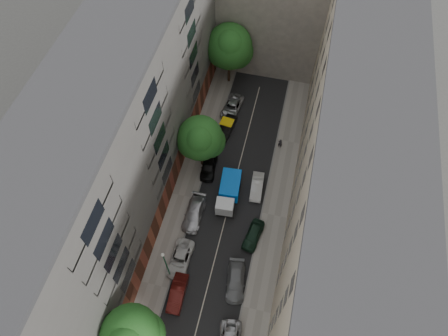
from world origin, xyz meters
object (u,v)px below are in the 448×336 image
(lamp_post, at_px, (166,263))
(car_left_2, at_px, (180,259))
(tarp_truck, at_px, (229,192))
(car_right_2, at_px, (253,235))
(car_left_3, at_px, (194,213))
(tree_mid, at_px, (201,140))
(car_right_1, at_px, (236,281))
(car_right_3, at_px, (257,187))
(car_left_1, at_px, (178,293))
(tree_far, at_px, (230,48))
(tree_near, at_px, (131,336))
(pedestrian, at_px, (280,143))
(car_left_6, at_px, (232,107))
(car_left_5, at_px, (227,127))
(car_left_4, at_px, (209,166))

(lamp_post, bearing_deg, car_left_2, 72.12)
(tarp_truck, height_order, car_right_2, tarp_truck)
(car_left_3, relative_size, tree_mid, 0.61)
(car_right_1, height_order, car_right_2, car_right_2)
(car_right_2, xyz_separation_m, car_right_3, (-0.80, 6.28, -0.03))
(car_left_1, distance_m, car_left_2, 3.69)
(car_left_3, distance_m, car_right_3, 8.26)
(tree_mid, bearing_deg, car_right_2, -45.13)
(car_right_3, bearing_deg, tree_far, 109.57)
(tree_near, height_order, tree_far, tree_far)
(car_left_2, xyz_separation_m, pedestrian, (8.10, 17.67, 0.26))
(car_left_6, bearing_deg, car_left_1, -82.43)
(car_left_5, bearing_deg, car_left_2, -84.82)
(car_left_5, distance_m, tree_mid, 7.90)
(car_left_3, bearing_deg, car_left_4, 89.99)
(car_right_2, distance_m, lamp_post, 10.68)
(tarp_truck, relative_size, car_left_6, 1.16)
(car_left_1, height_order, car_left_3, car_left_3)
(car_left_2, bearing_deg, car_right_1, -7.68)
(car_left_6, bearing_deg, car_left_4, -86.61)
(car_left_2, relative_size, pedestrian, 3.08)
(car_left_2, bearing_deg, car_left_1, -76.27)
(car_left_5, xyz_separation_m, car_right_3, (5.60, -7.97, -0.04))
(car_left_3, xyz_separation_m, pedestrian, (8.10, 12.07, 0.18))
(car_left_2, distance_m, tree_far, 28.15)
(car_left_1, distance_m, tree_mid, 17.05)
(pedestrian, bearing_deg, car_left_1, 78.83)
(car_right_3, height_order, tree_far, tree_far)
(tarp_truck, bearing_deg, car_right_3, 27.60)
(car_left_4, bearing_deg, car_left_2, -95.03)
(tree_far, height_order, pedestrian, tree_far)
(car_left_3, bearing_deg, car_left_5, 86.52)
(car_left_4, bearing_deg, car_right_2, -52.26)
(car_right_1, bearing_deg, car_left_4, 106.77)
(car_right_2, xyz_separation_m, tree_near, (-8.19, -13.86, 5.66))
(car_left_2, distance_m, car_left_6, 22.41)
(car_left_5, distance_m, pedestrian, 7.39)
(tree_mid, xyz_separation_m, lamp_post, (0.30, -14.55, -1.25))
(pedestrian, bearing_deg, car_left_5, -1.06)
(car_right_3, bearing_deg, lamp_post, -122.89)
(car_left_4, distance_m, car_left_6, 10.09)
(car_left_2, relative_size, car_left_3, 0.93)
(car_left_3, relative_size, tree_far, 0.53)
(car_left_3, distance_m, car_left_6, 16.81)
(car_left_2, relative_size, car_right_3, 1.17)
(car_left_4, distance_m, tree_mid, 4.76)
(car_left_2, bearing_deg, car_right_3, 60.62)
(car_right_1, relative_size, tree_near, 0.51)
(car_right_1, relative_size, pedestrian, 3.08)
(car_right_3, xyz_separation_m, pedestrian, (1.70, 6.84, 0.25))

